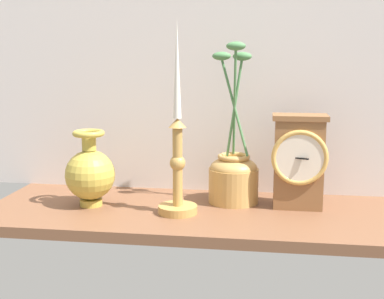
{
  "coord_description": "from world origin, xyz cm",
  "views": [
    {
      "loc": [
        14.5,
        -113.16,
        35.0
      ],
      "look_at": [
        -2.21,
        0.0,
        14.0
      ],
      "focal_mm": 48.31,
      "sensor_mm": 36.0,
      "label": 1
    }
  ],
  "objects": [
    {
      "name": "ground_plane",
      "position": [
        0.0,
        0.0,
        -1.2
      ],
      "size": [
        100.0,
        36.0,
        2.4
      ],
      "primitive_type": "cube",
      "color": "brown"
    },
    {
      "name": "back_wall",
      "position": [
        0.0,
        18.5,
        32.5
      ],
      "size": [
        120.0,
        2.0,
        65.0
      ],
      "primitive_type": "cube",
      "color": "silver",
      "rests_on": "ground_plane"
    },
    {
      "name": "mantel_clock",
      "position": [
        21.8,
        4.86,
        11.18
      ],
      "size": [
        12.63,
        8.74,
        21.71
      ],
      "color": "brown",
      "rests_on": "ground_plane"
    },
    {
      "name": "candlestick_tall_left",
      "position": [
        -4.94,
        -3.38,
        11.96
      ],
      "size": [
        8.8,
        8.8,
        42.69
      ],
      "color": "tan",
      "rests_on": "ground_plane"
    },
    {
      "name": "brass_vase_bulbous",
      "position": [
        -26.22,
        -0.51,
        7.86
      ],
      "size": [
        11.66,
        11.66,
        17.91
      ],
      "color": "gold",
      "rests_on": "ground_plane"
    },
    {
      "name": "brass_vase_jar",
      "position": [
        6.75,
        7.33,
        7.19
      ],
      "size": [
        11.95,
        11.95,
        37.96
      ],
      "color": "tan",
      "rests_on": "ground_plane"
    }
  ]
}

